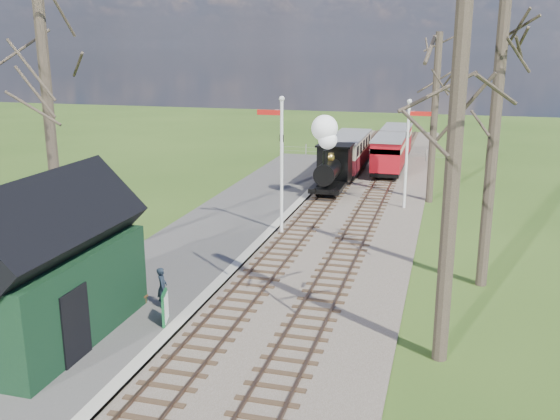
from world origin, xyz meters
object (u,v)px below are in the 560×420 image
(red_carriage_b, at_px, (396,142))
(person, at_px, (162,287))
(station_shed, at_px, (45,269))
(bench, at_px, (125,297))
(sign_board, at_px, (165,308))
(locomotive, at_px, (331,160))
(semaphore_near, at_px, (280,156))
(red_carriage_a, at_px, (389,155))
(coach, at_px, (348,152))
(semaphore_far, at_px, (409,146))

(red_carriage_b, xyz_separation_m, person, (-4.75, -29.08, -0.58))
(station_shed, relative_size, bench, 4.04)
(sign_board, height_order, person, person)
(locomotive, bearing_deg, station_shed, -102.12)
(semaphore_near, bearing_deg, red_carriage_b, 80.38)
(red_carriage_a, bearing_deg, locomotive, -112.13)
(locomotive, height_order, person, locomotive)
(person, bearing_deg, bench, 94.56)
(coach, distance_m, red_carriage_a, 2.63)
(coach, xyz_separation_m, sign_board, (-1.52, -24.36, -0.82))
(locomotive, xyz_separation_m, coach, (0.01, 6.06, -0.56))
(sign_board, bearing_deg, bench, 159.18)
(semaphore_near, bearing_deg, sign_board, -94.14)
(semaphore_near, height_order, red_carriage_b, semaphore_near)
(bench, bearing_deg, sign_board, -20.82)
(semaphore_far, distance_m, bench, 17.64)
(coach, bearing_deg, red_carriage_b, 66.07)
(station_shed, bearing_deg, red_carriage_b, 77.79)
(person, bearing_deg, coach, -25.41)
(semaphore_far, distance_m, red_carriage_a, 8.78)
(sign_board, bearing_deg, semaphore_far, 70.17)
(coach, relative_size, bench, 4.67)
(person, bearing_deg, sign_board, -171.01)
(red_carriage_b, bearing_deg, person, -99.28)
(semaphore_near, distance_m, bench, 10.44)
(station_shed, height_order, person, station_shed)
(locomotive, xyz_separation_m, bench, (-3.21, -17.65, -1.49))
(coach, height_order, person, coach)
(semaphore_near, distance_m, coach, 14.20)
(station_shed, bearing_deg, red_carriage_a, 75.35)
(semaphore_far, bearing_deg, bench, -115.84)
(red_carriage_b, height_order, person, red_carriage_b)
(semaphore_far, height_order, coach, semaphore_far)
(semaphore_near, relative_size, person, 4.72)
(red_carriage_a, distance_m, red_carriage_b, 5.50)
(station_shed, distance_m, coach, 26.39)
(station_shed, height_order, semaphore_near, semaphore_near)
(semaphore_near, relative_size, coach, 0.85)
(semaphore_far, bearing_deg, red_carriage_b, 97.28)
(coach, bearing_deg, person, -95.29)
(locomotive, height_order, red_carriage_b, locomotive)
(semaphore_near, relative_size, red_carriage_a, 1.28)
(semaphore_far, relative_size, sign_board, 5.60)
(station_shed, relative_size, sign_board, 6.17)
(station_shed, distance_m, locomotive, 20.42)
(sign_board, relative_size, bench, 0.66)
(semaphore_near, distance_m, person, 9.70)
(semaphore_far, relative_size, locomotive, 1.26)
(bench, bearing_deg, person, 24.68)
(station_shed, xyz_separation_m, bench, (1.08, 2.32, -1.67))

